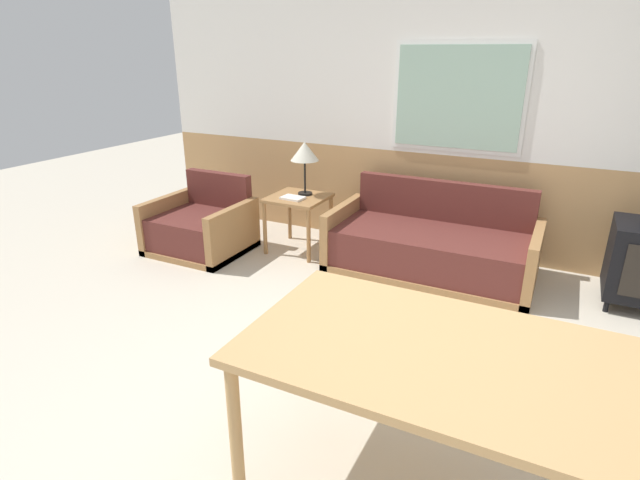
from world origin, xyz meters
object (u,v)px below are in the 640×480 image
at_px(side_table, 298,205).
at_px(table_lamp, 305,153).
at_px(couch, 431,247).
at_px(dining_table, 431,362).
at_px(armchair, 201,229).

distance_m(side_table, table_lamp, 0.53).
distance_m(couch, side_table, 1.38).
relative_size(side_table, table_lamp, 1.07).
bearing_deg(table_lamp, dining_table, -51.80).
relative_size(couch, side_table, 3.23).
relative_size(side_table, dining_table, 0.36).
height_order(couch, table_lamp, table_lamp).
xyz_separation_m(couch, table_lamp, (-1.33, 0.02, 0.76)).
distance_m(armchair, side_table, 1.03).
bearing_deg(armchair, table_lamp, 15.22).
xyz_separation_m(couch, side_table, (-1.36, -0.07, 0.24)).
bearing_deg(side_table, table_lamp, 73.72).
bearing_deg(couch, armchair, -166.74).
bearing_deg(table_lamp, side_table, -106.28).
distance_m(couch, armchair, 2.31).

